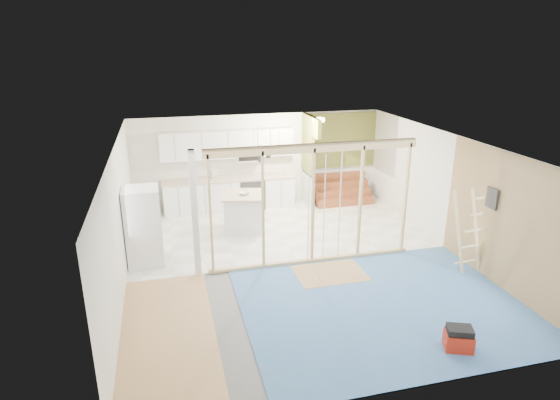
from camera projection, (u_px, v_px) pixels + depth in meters
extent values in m
cube|color=slate|center=(298.00, 264.00, 9.95)|extent=(7.00, 8.00, 0.01)
cube|color=white|center=(300.00, 144.00, 9.11)|extent=(7.00, 8.00, 0.01)
cube|color=white|center=(259.00, 160.00, 13.20)|extent=(7.00, 0.01, 2.60)
cube|color=white|center=(389.00, 310.00, 5.86)|extent=(7.00, 0.01, 2.60)
cube|color=white|center=(119.00, 222.00, 8.72)|extent=(0.01, 8.00, 2.60)
cube|color=white|center=(450.00, 193.00, 10.34)|extent=(0.01, 8.00, 2.60)
cube|color=white|center=(276.00, 229.00, 11.78)|extent=(7.00, 4.00, 0.02)
cube|color=#4A6AB4|center=(383.00, 306.00, 8.35)|extent=(5.00, 4.00, 0.02)
cube|color=tan|center=(168.00, 337.00, 7.48)|extent=(1.50, 4.00, 0.02)
cube|color=tan|center=(330.00, 273.00, 9.51)|extent=(1.40, 1.00, 0.01)
cube|color=tan|center=(314.00, 148.00, 9.21)|extent=(4.40, 0.09, 0.18)
cube|color=tan|center=(312.00, 260.00, 10.00)|extent=(4.40, 0.09, 0.06)
cube|color=silver|center=(195.00, 215.00, 9.04)|extent=(0.12, 0.14, 2.60)
cube|color=tan|center=(210.00, 214.00, 9.11)|extent=(0.04, 0.09, 2.40)
cube|color=tan|center=(263.00, 209.00, 9.36)|extent=(0.04, 0.09, 2.40)
cube|color=tan|center=(313.00, 205.00, 9.60)|extent=(0.05, 0.09, 2.40)
cube|color=tan|center=(360.00, 201.00, 9.84)|extent=(0.04, 0.09, 2.40)
cube|color=tan|center=(405.00, 197.00, 10.09)|extent=(0.04, 0.09, 2.40)
cylinder|color=silver|center=(309.00, 210.00, 9.57)|extent=(0.02, 0.02, 2.35)
cylinder|color=silver|center=(340.00, 206.00, 9.78)|extent=(0.02, 0.02, 2.35)
cylinder|color=silver|center=(324.00, 208.00, 9.68)|extent=(0.02, 0.02, 2.35)
cube|color=white|center=(230.00, 195.00, 12.99)|extent=(3.60, 0.60, 0.88)
cube|color=beige|center=(229.00, 179.00, 12.84)|extent=(3.66, 0.64, 0.05)
cube|color=white|center=(143.00, 216.00, 11.45)|extent=(0.60, 1.60, 0.88)
cube|color=beige|center=(141.00, 198.00, 11.30)|extent=(0.64, 1.64, 0.05)
cube|color=white|center=(227.00, 144.00, 12.65)|extent=(3.60, 0.34, 0.75)
cube|color=silver|center=(250.00, 154.00, 12.85)|extent=(0.72, 0.38, 0.36)
cube|color=black|center=(251.00, 155.00, 12.67)|extent=(0.68, 0.02, 0.30)
cube|color=olive|center=(308.00, 144.00, 12.93)|extent=(0.10, 0.90, 1.60)
cube|color=white|center=(307.00, 190.00, 13.36)|extent=(0.10, 0.90, 0.90)
cube|color=olive|center=(316.00, 128.00, 12.10)|extent=(0.10, 0.50, 0.50)
cube|color=olive|center=(340.00, 140.00, 13.58)|extent=(2.20, 0.04, 1.60)
cube|color=white|center=(338.00, 183.00, 14.00)|extent=(2.20, 0.04, 0.90)
cube|color=#96542B|center=(345.00, 203.00, 13.40)|extent=(1.70, 0.26, 0.20)
cube|color=#96542B|center=(342.00, 193.00, 13.57)|extent=(1.70, 0.26, 0.20)
cube|color=#96542B|center=(339.00, 184.00, 13.75)|extent=(1.70, 0.26, 0.20)
cube|color=#96542B|center=(337.00, 175.00, 13.92)|extent=(1.70, 0.26, 0.20)
torus|color=black|center=(264.00, 151.00, 10.96)|extent=(0.52, 0.52, 0.02)
cylinder|color=black|center=(258.00, 141.00, 10.84)|extent=(0.01, 0.01, 0.50)
cylinder|color=black|center=(270.00, 140.00, 10.91)|extent=(0.01, 0.01, 0.50)
cylinder|color=#333337|center=(261.00, 158.00, 10.89)|extent=(0.14, 0.14, 0.14)
cylinder|color=#333337|center=(268.00, 155.00, 11.12)|extent=(0.12, 0.12, 0.12)
cube|color=#A67F5A|center=(513.00, 226.00, 8.50)|extent=(0.02, 4.00, 2.60)
cube|color=#333337|center=(492.00, 198.00, 8.93)|extent=(0.04, 0.30, 0.40)
cylinder|color=#FFEABF|center=(318.00, 120.00, 12.20)|extent=(0.32, 0.32, 0.08)
cube|color=white|center=(143.00, 227.00, 9.69)|extent=(0.74, 0.72, 1.68)
cube|color=#333337|center=(161.00, 225.00, 9.78)|extent=(0.03, 0.67, 1.65)
cube|color=silver|center=(244.00, 214.00, 11.52)|extent=(1.06, 1.06, 0.90)
cube|color=beige|center=(243.00, 195.00, 11.36)|extent=(1.18, 1.18, 0.05)
imported|color=silver|center=(244.00, 193.00, 11.31)|extent=(0.31, 0.31, 0.06)
imported|color=#A0A2B3|center=(212.00, 173.00, 12.75)|extent=(0.14, 0.14, 0.31)
imported|color=silver|center=(287.00, 171.00, 13.07)|extent=(0.10, 0.11, 0.21)
cube|color=#A01F0E|center=(458.00, 341.00, 7.15)|extent=(0.50, 0.44, 0.29)
cube|color=black|center=(460.00, 330.00, 7.08)|extent=(0.45, 0.39, 0.10)
cube|color=beige|center=(459.00, 233.00, 9.22)|extent=(0.42, 0.14, 1.79)
cube|color=beige|center=(476.00, 231.00, 9.31)|extent=(0.42, 0.14, 1.79)
cube|color=beige|center=(465.00, 262.00, 9.49)|extent=(0.42, 0.14, 0.12)
cube|color=beige|center=(471.00, 246.00, 9.39)|extent=(0.42, 0.14, 0.12)
cube|color=beige|center=(476.00, 230.00, 9.30)|extent=(0.42, 0.14, 0.12)
cube|color=beige|center=(482.00, 214.00, 9.20)|extent=(0.42, 0.14, 0.12)
cube|color=beige|center=(487.00, 197.00, 9.11)|extent=(0.42, 0.14, 0.12)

